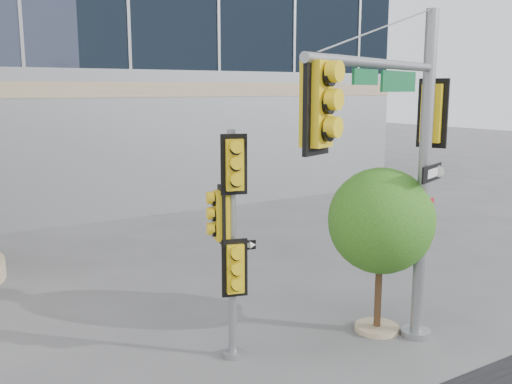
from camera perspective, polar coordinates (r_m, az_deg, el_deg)
ground at (r=11.50m, az=3.87°, el=-16.77°), size 120.00×120.00×0.00m
main_signal_pole at (r=10.90m, az=14.46°, el=4.50°), size 4.98×2.35×6.76m
secondary_signal_pole at (r=10.76m, az=-2.55°, el=-3.65°), size 0.77×0.71×4.49m
street_tree at (r=12.44m, az=12.47°, el=-3.22°), size 2.31×2.26×3.60m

